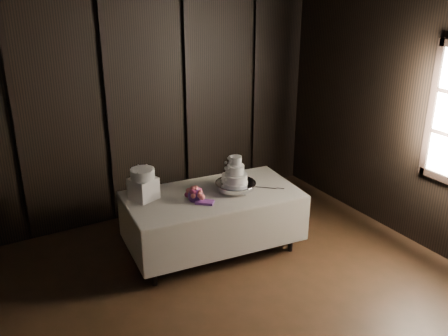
% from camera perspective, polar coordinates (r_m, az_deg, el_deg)
% --- Properties ---
extents(room, '(6.08, 7.08, 3.08)m').
position_cam_1_polar(room, '(3.50, 5.02, -6.75)').
color(room, black).
rests_on(room, ground).
extents(display_table, '(2.08, 1.23, 0.76)m').
position_cam_1_polar(display_table, '(5.90, -1.27, -5.99)').
color(display_table, beige).
rests_on(display_table, ground).
extents(cake_stand, '(0.49, 0.49, 0.09)m').
position_cam_1_polar(cake_stand, '(5.84, 1.32, -2.09)').
color(cake_stand, silver).
rests_on(cake_stand, display_table).
extents(wedding_cake, '(0.31, 0.27, 0.33)m').
position_cam_1_polar(wedding_cake, '(5.75, 1.20, -0.59)').
color(wedding_cake, white).
rests_on(wedding_cake, cake_stand).
extents(bouquet, '(0.51, 0.52, 0.20)m').
position_cam_1_polar(bouquet, '(5.57, -3.26, -3.06)').
color(bouquet, '#B34C4B').
rests_on(bouquet, display_table).
extents(box_pedestal, '(0.33, 0.33, 0.25)m').
position_cam_1_polar(box_pedestal, '(5.65, -9.18, -2.32)').
color(box_pedestal, white).
rests_on(box_pedestal, display_table).
extents(small_cake, '(0.35, 0.35, 0.11)m').
position_cam_1_polar(small_cake, '(5.58, -9.29, -0.65)').
color(small_cake, white).
rests_on(small_cake, box_pedestal).
extents(cake_knife, '(0.29, 0.27, 0.01)m').
position_cam_1_polar(cake_knife, '(5.91, 4.67, -2.26)').
color(cake_knife, silver).
rests_on(cake_knife, display_table).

